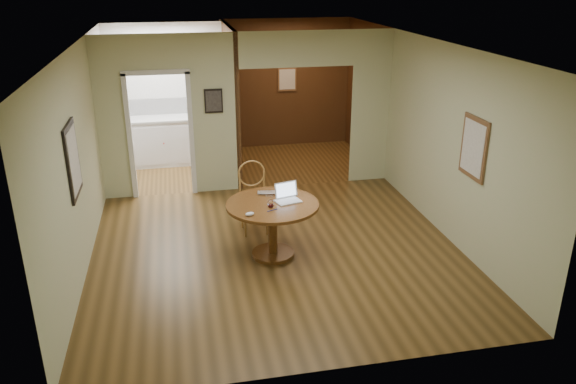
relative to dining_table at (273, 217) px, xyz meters
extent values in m
plane|color=#473214|center=(0.07, 0.07, -0.57)|extent=(5.00, 5.00, 0.00)
plane|color=white|center=(0.07, 0.07, 2.13)|extent=(5.00, 5.00, 0.00)
plane|color=beige|center=(0.07, -2.43, 0.78)|extent=(5.00, 0.00, 5.00)
plane|color=beige|center=(-2.43, 0.07, 0.78)|extent=(0.00, 5.00, 5.00)
plane|color=beige|center=(2.57, 0.07, 0.78)|extent=(0.00, 5.00, 5.00)
cube|color=beige|center=(-2.18, 2.57, 0.78)|extent=(0.50, 2.70, 0.04)
cube|color=beige|center=(-0.53, 2.57, 0.78)|extent=(0.80, 2.70, 0.04)
cube|color=beige|center=(2.22, 2.57, 0.78)|extent=(0.70, 2.70, 0.04)
plane|color=white|center=(-1.28, 4.57, 0.78)|extent=(2.70, 0.00, 2.70)
plane|color=#3A2211|center=(1.22, 5.07, 0.78)|extent=(2.70, 0.00, 2.70)
cube|color=#3A2211|center=(-0.13, 3.82, 0.78)|extent=(0.08, 2.50, 2.70)
cube|color=black|center=(-2.41, 0.07, 0.93)|extent=(0.03, 0.70, 0.90)
cube|color=brown|center=(2.55, -0.43, 0.93)|extent=(0.03, 0.60, 0.80)
cube|color=black|center=(-0.53, 2.55, 1.03)|extent=(0.30, 0.03, 0.40)
cube|color=silver|center=(1.22, 5.05, 0.88)|extent=(0.40, 0.03, 0.50)
cube|color=white|center=(-1.28, 4.55, 0.53)|extent=(2.00, 0.02, 0.32)
cylinder|color=brown|center=(0.00, 0.00, -0.54)|extent=(0.57, 0.57, 0.05)
cylinder|color=brown|center=(0.00, 0.00, -0.19)|extent=(0.12, 0.12, 0.67)
cylinder|color=brown|center=(0.00, 0.00, 0.18)|extent=(1.23, 1.23, 0.04)
cylinder|color=#AA7C3C|center=(-0.13, 0.81, -0.09)|extent=(0.45, 0.45, 0.03)
cylinder|color=#AA7C3C|center=(-0.29, 0.65, -0.33)|extent=(0.03, 0.03, 0.48)
cylinder|color=#AA7C3C|center=(0.03, 0.65, -0.33)|extent=(0.03, 0.03, 0.48)
cylinder|color=#AA7C3C|center=(-0.29, 0.97, -0.33)|extent=(0.03, 0.03, 0.48)
cylinder|color=#AA7C3C|center=(0.02, 0.97, -0.33)|extent=(0.03, 0.03, 0.48)
cylinder|color=#AA7C3C|center=(-0.32, 0.97, 0.11)|extent=(0.03, 0.03, 0.38)
cylinder|color=#AA7C3C|center=(0.04, 0.97, 0.11)|extent=(0.03, 0.03, 0.38)
torus|color=#AA7C3C|center=(-0.14, 0.98, 0.28)|extent=(0.41, 0.03, 0.41)
cube|color=silver|center=(0.21, 0.01, 0.21)|extent=(0.37, 0.30, 0.02)
cube|color=silver|center=(0.21, -0.02, 0.22)|extent=(0.29, 0.18, 0.00)
cube|color=silver|center=(0.21, 0.15, 0.32)|extent=(0.32, 0.14, 0.21)
cube|color=#7F8BA1|center=(0.21, 0.14, 0.32)|extent=(0.28, 0.11, 0.18)
imported|color=#B4B4B9|center=(0.01, 0.30, 0.21)|extent=(0.35, 0.25, 0.03)
ellipsoid|color=silver|center=(-0.35, -0.34, 0.22)|extent=(0.13, 0.09, 0.05)
cylinder|color=navy|center=(-0.04, -0.23, 0.20)|extent=(0.14, 0.07, 0.01)
cube|color=silver|center=(-1.28, 4.27, -0.12)|extent=(2.00, 0.55, 0.90)
cube|color=#B0B0AC|center=(-1.28, 4.27, 0.35)|extent=(2.06, 0.60, 0.04)
sphere|color=#B20C0C|center=(-1.43, 3.98, -0.07)|extent=(0.03, 0.03, 0.03)
sphere|color=#B20C0C|center=(-0.43, 3.98, -0.07)|extent=(0.03, 0.03, 0.03)
ellipsoid|color=beige|center=(-0.50, 4.27, 0.50)|extent=(0.32, 0.30, 0.26)
camera|label=1|loc=(-1.16, -6.69, 3.05)|focal=35.00mm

